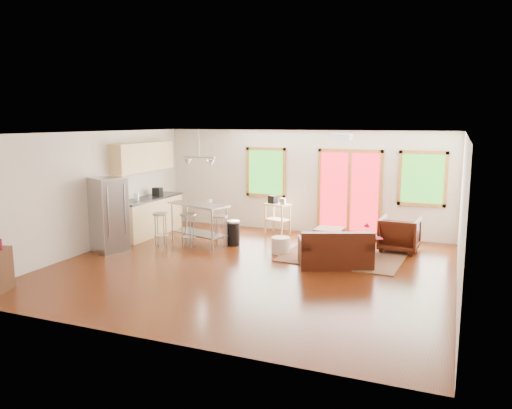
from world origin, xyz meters
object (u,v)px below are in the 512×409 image
at_px(rug, 343,257).
at_px(coffee_table, 353,238).
at_px(loveseat, 335,252).
at_px(kitchen_cart, 277,208).
at_px(armchair, 399,233).
at_px(island, 199,216).
at_px(ottoman, 329,237).
at_px(refrigerator, 109,215).

distance_m(rug, coffee_table, 0.49).
distance_m(loveseat, kitchen_cart, 3.12).
bearing_deg(armchair, rug, 45.48).
relative_size(armchair, kitchen_cart, 0.87).
height_order(rug, loveseat, loveseat).
relative_size(coffee_table, armchair, 1.27).
bearing_deg(armchair, island, 16.47).
bearing_deg(coffee_table, kitchen_cart, 149.88).
bearing_deg(loveseat, kitchen_cart, 109.10).
height_order(ottoman, kitchen_cart, kitchen_cart).
height_order(refrigerator, island, refrigerator).
bearing_deg(armchair, ottoman, 7.20).
xyz_separation_m(refrigerator, island, (1.47, 1.34, -0.16)).
distance_m(ottoman, kitchen_cart, 1.78).
xyz_separation_m(ottoman, kitchen_cart, (-1.54, 0.76, 0.45)).
bearing_deg(ottoman, loveseat, -72.31).
xyz_separation_m(loveseat, island, (-3.37, 0.64, 0.36)).
distance_m(refrigerator, island, 1.99).
distance_m(loveseat, ottoman, 1.64).
distance_m(rug, refrigerator, 5.10).
height_order(ottoman, island, island).
bearing_deg(armchair, kitchen_cart, -8.74).
relative_size(refrigerator, island, 1.01).
bearing_deg(loveseat, refrigerator, 165.99).
bearing_deg(rug, ottoman, 120.60).
xyz_separation_m(armchair, refrigerator, (-5.87, -2.35, 0.39)).
bearing_deg(island, coffee_table, 6.72).
relative_size(island, kitchen_cart, 1.67).
xyz_separation_m(loveseat, armchair, (1.03, 1.66, 0.13)).
height_order(coffee_table, kitchen_cart, kitchen_cart).
height_order(loveseat, island, island).
relative_size(armchair, refrigerator, 0.52).
relative_size(loveseat, island, 0.99).
distance_m(coffee_table, kitchen_cart, 2.55).
distance_m(loveseat, island, 3.45).
height_order(coffee_table, ottoman, ottoman).
bearing_deg(kitchen_cart, armchair, -12.19).
bearing_deg(rug, kitchen_cart, 141.84).
xyz_separation_m(coffee_table, ottoman, (-0.64, 0.50, -0.14)).
bearing_deg(coffee_table, refrigerator, -160.64).
relative_size(ottoman, island, 0.38).
xyz_separation_m(rug, armchair, (1.04, 0.94, 0.41)).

